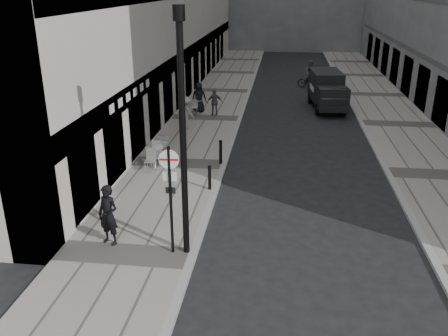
% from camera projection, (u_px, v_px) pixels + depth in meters
% --- Properties ---
extents(ground, '(120.00, 120.00, 0.00)m').
position_uv_depth(ground, '(170.00, 324.00, 11.27)').
color(ground, black).
rests_on(ground, ground).
extents(sidewalk, '(4.00, 60.00, 0.12)m').
position_uv_depth(sidewalk, '(206.00, 118.00, 28.11)').
color(sidewalk, gray).
rests_on(sidewalk, ground).
extents(far_sidewalk, '(4.00, 60.00, 0.12)m').
position_uv_depth(far_sidewalk, '(398.00, 125.00, 26.85)').
color(far_sidewalk, gray).
rests_on(far_sidewalk, ground).
extents(walking_man, '(0.81, 0.67, 1.89)m').
position_uv_depth(walking_man, '(108.00, 215.00, 14.20)').
color(walking_man, black).
rests_on(walking_man, sidewalk).
extents(sign_post, '(0.57, 0.10, 3.30)m').
position_uv_depth(sign_post, '(170.00, 186.00, 13.30)').
color(sign_post, black).
rests_on(sign_post, sidewalk).
extents(lamppost, '(0.31, 0.31, 6.96)m').
position_uv_depth(lamppost, '(183.00, 126.00, 12.68)').
color(lamppost, black).
rests_on(lamppost, sidewalk).
extents(bollard_near, '(0.12, 0.12, 0.92)m').
position_uv_depth(bollard_near, '(210.00, 178.00, 18.16)').
color(bollard_near, black).
rests_on(bollard_near, sidewalk).
extents(bollard_far, '(0.13, 0.13, 1.01)m').
position_uv_depth(bollard_far, '(221.00, 153.00, 20.76)').
color(bollard_far, black).
rests_on(bollard_far, sidewalk).
extents(panel_van, '(2.27, 5.02, 2.29)m').
position_uv_depth(panel_van, '(327.00, 88.00, 30.13)').
color(panel_van, black).
rests_on(panel_van, ground).
extents(cyclist, '(2.00, 0.93, 2.08)m').
position_uv_depth(cyclist, '(311.00, 77.00, 36.26)').
color(cyclist, black).
rests_on(cyclist, ground).
extents(pedestrian_a, '(0.99, 0.60, 1.57)m').
position_uv_depth(pedestrian_a, '(215.00, 102.00, 28.25)').
color(pedestrian_a, '#545358').
rests_on(pedestrian_a, sidewalk).
extents(pedestrian_b, '(1.32, 1.11, 1.77)m').
position_uv_depth(pedestrian_b, '(186.00, 113.00, 25.64)').
color(pedestrian_b, gray).
rests_on(pedestrian_b, sidewalk).
extents(pedestrian_c, '(0.91, 0.61, 1.82)m').
position_uv_depth(pedestrian_c, '(199.00, 97.00, 28.96)').
color(pedestrian_c, black).
rests_on(pedestrian_c, sidewalk).
extents(cafe_table_near, '(0.80, 1.80, 1.03)m').
position_uv_depth(cafe_table_near, '(155.00, 155.00, 20.40)').
color(cafe_table_near, silver).
rests_on(cafe_table_near, sidewalk).
extents(cafe_table_mid, '(0.80, 1.82, 1.03)m').
position_uv_depth(cafe_table_mid, '(160.00, 151.00, 20.86)').
color(cafe_table_mid, silver).
rests_on(cafe_table_mid, sidewalk).
extents(cafe_table_far, '(0.68, 1.53, 0.87)m').
position_uv_depth(cafe_table_far, '(196.00, 105.00, 29.05)').
color(cafe_table_far, silver).
rests_on(cafe_table_far, sidewalk).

